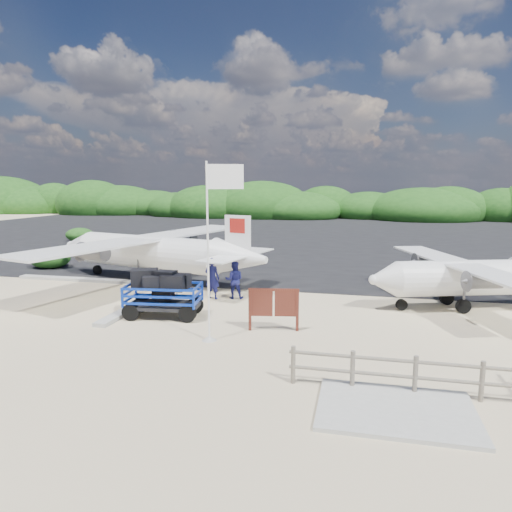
{
  "coord_description": "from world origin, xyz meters",
  "views": [
    {
      "loc": [
        4.57,
        -16.11,
        5.12
      ],
      "look_at": [
        0.02,
        3.67,
        1.9
      ],
      "focal_mm": 32.0,
      "sensor_mm": 36.0,
      "label": 1
    }
  ],
  "objects_px": {
    "flagpole": "(209,340)",
    "aircraft_small": "(243,235)",
    "crew_a": "(212,278)",
    "baggage_cart": "(164,317)",
    "signboard": "(273,331)",
    "crew_b": "(234,280)"
  },
  "relations": [
    {
      "from": "baggage_cart",
      "to": "signboard",
      "type": "relative_size",
      "value": 1.62
    },
    {
      "from": "crew_a",
      "to": "aircraft_small",
      "type": "distance_m",
      "value": 25.66
    },
    {
      "from": "baggage_cart",
      "to": "flagpole",
      "type": "distance_m",
      "value": 3.4
    },
    {
      "from": "baggage_cart",
      "to": "crew_a",
      "type": "bearing_deg",
      "value": 66.3
    },
    {
      "from": "crew_b",
      "to": "flagpole",
      "type": "bearing_deg",
      "value": 85.73
    },
    {
      "from": "baggage_cart",
      "to": "signboard",
      "type": "height_order",
      "value": "signboard"
    },
    {
      "from": "flagpole",
      "to": "crew_b",
      "type": "relative_size",
      "value": 3.43
    },
    {
      "from": "signboard",
      "to": "crew_a",
      "type": "xyz_separation_m",
      "value": [
        -3.53,
        3.84,
        0.94
      ]
    },
    {
      "from": "crew_a",
      "to": "aircraft_small",
      "type": "xyz_separation_m",
      "value": [
        -5.06,
        25.14,
        -0.94
      ]
    },
    {
      "from": "baggage_cart",
      "to": "crew_a",
      "type": "height_order",
      "value": "crew_a"
    },
    {
      "from": "aircraft_small",
      "to": "crew_b",
      "type": "bearing_deg",
      "value": 85.26
    },
    {
      "from": "flagpole",
      "to": "signboard",
      "type": "distance_m",
      "value": 2.39
    },
    {
      "from": "baggage_cart",
      "to": "signboard",
      "type": "xyz_separation_m",
      "value": [
        4.48,
        -0.71,
        0.0
      ]
    },
    {
      "from": "crew_a",
      "to": "aircraft_small",
      "type": "relative_size",
      "value": 0.23
    },
    {
      "from": "crew_b",
      "to": "signboard",
      "type": "bearing_deg",
      "value": 110.7
    },
    {
      "from": "baggage_cart",
      "to": "crew_b",
      "type": "bearing_deg",
      "value": 53.95
    },
    {
      "from": "signboard",
      "to": "crew_a",
      "type": "height_order",
      "value": "crew_a"
    },
    {
      "from": "flagpole",
      "to": "aircraft_small",
      "type": "distance_m",
      "value": 31.19
    },
    {
      "from": "flagpole",
      "to": "aircraft_small",
      "type": "bearing_deg",
      "value": 102.44
    },
    {
      "from": "signboard",
      "to": "crew_a",
      "type": "distance_m",
      "value": 5.3
    },
    {
      "from": "crew_a",
      "to": "crew_b",
      "type": "distance_m",
      "value": 0.99
    },
    {
      "from": "flagpole",
      "to": "crew_a",
      "type": "relative_size",
      "value": 3.11
    }
  ]
}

